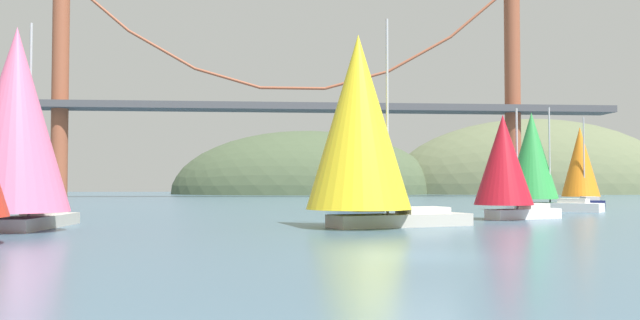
{
  "coord_description": "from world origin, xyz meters",
  "views": [
    {
      "loc": [
        -5.0,
        -20.82,
        2.31
      ],
      "look_at": [
        0.0,
        38.39,
        4.45
      ],
      "focal_mm": 37.3,
      "sensor_mm": 36.0,
      "label": 1
    }
  ],
  "objects_px": {
    "sailboat_orange_sail": "(581,164)",
    "sailboat_pink_spinnaker": "(17,125)",
    "channel_buoy": "(30,207)",
    "sailboat_navy_sail": "(353,157)",
    "sailboat_green_sail": "(534,159)",
    "sailboat_yellow_sail": "(360,126)",
    "sailboat_crimson_sail": "(505,163)"
  },
  "relations": [
    {
      "from": "channel_buoy",
      "to": "sailboat_crimson_sail",
      "type": "bearing_deg",
      "value": -23.7
    },
    {
      "from": "sailboat_green_sail",
      "to": "channel_buoy",
      "type": "height_order",
      "value": "sailboat_green_sail"
    },
    {
      "from": "sailboat_crimson_sail",
      "to": "sailboat_pink_spinnaker",
      "type": "bearing_deg",
      "value": -163.46
    },
    {
      "from": "sailboat_navy_sail",
      "to": "channel_buoy",
      "type": "bearing_deg",
      "value": -173.25
    },
    {
      "from": "sailboat_green_sail",
      "to": "sailboat_navy_sail",
      "type": "bearing_deg",
      "value": 162.17
    },
    {
      "from": "sailboat_navy_sail",
      "to": "sailboat_yellow_sail",
      "type": "bearing_deg",
      "value": -96.84
    },
    {
      "from": "sailboat_crimson_sail",
      "to": "sailboat_orange_sail",
      "type": "bearing_deg",
      "value": 55.44
    },
    {
      "from": "sailboat_orange_sail",
      "to": "sailboat_green_sail",
      "type": "relative_size",
      "value": 1.05
    },
    {
      "from": "sailboat_yellow_sail",
      "to": "sailboat_pink_spinnaker",
      "type": "height_order",
      "value": "sailboat_yellow_sail"
    },
    {
      "from": "sailboat_green_sail",
      "to": "sailboat_orange_sail",
      "type": "bearing_deg",
      "value": 50.27
    },
    {
      "from": "sailboat_yellow_sail",
      "to": "channel_buoy",
      "type": "distance_m",
      "value": 33.54
    },
    {
      "from": "sailboat_navy_sail",
      "to": "channel_buoy",
      "type": "relative_size",
      "value": 3.94
    },
    {
      "from": "sailboat_orange_sail",
      "to": "sailboat_green_sail",
      "type": "xyz_separation_m",
      "value": [
        -10.38,
        -12.49,
        0.07
      ]
    },
    {
      "from": "sailboat_crimson_sail",
      "to": "sailboat_navy_sail",
      "type": "bearing_deg",
      "value": 111.62
    },
    {
      "from": "sailboat_orange_sail",
      "to": "sailboat_navy_sail",
      "type": "bearing_deg",
      "value": -163.3
    },
    {
      "from": "sailboat_pink_spinnaker",
      "to": "channel_buoy",
      "type": "bearing_deg",
      "value": 107.26
    },
    {
      "from": "sailboat_orange_sail",
      "to": "sailboat_pink_spinnaker",
      "type": "distance_m",
      "value": 57.25
    },
    {
      "from": "sailboat_orange_sail",
      "to": "channel_buoy",
      "type": "height_order",
      "value": "sailboat_orange_sail"
    },
    {
      "from": "sailboat_orange_sail",
      "to": "sailboat_pink_spinnaker",
      "type": "bearing_deg",
      "value": -143.0
    },
    {
      "from": "sailboat_orange_sail",
      "to": "sailboat_crimson_sail",
      "type": "bearing_deg",
      "value": -124.56
    },
    {
      "from": "sailboat_pink_spinnaker",
      "to": "sailboat_navy_sail",
      "type": "bearing_deg",
      "value": 52.93
    },
    {
      "from": "sailboat_orange_sail",
      "to": "sailboat_navy_sail",
      "type": "relative_size",
      "value": 0.89
    },
    {
      "from": "sailboat_green_sail",
      "to": "sailboat_pink_spinnaker",
      "type": "bearing_deg",
      "value": -148.13
    },
    {
      "from": "sailboat_green_sail",
      "to": "sailboat_pink_spinnaker",
      "type": "relative_size",
      "value": 0.83
    },
    {
      "from": "channel_buoy",
      "to": "sailboat_green_sail",
      "type": "bearing_deg",
      "value": -2.13
    },
    {
      "from": "sailboat_yellow_sail",
      "to": "channel_buoy",
      "type": "bearing_deg",
      "value": 137.65
    },
    {
      "from": "channel_buoy",
      "to": "sailboat_navy_sail",
      "type": "bearing_deg",
      "value": 6.75
    },
    {
      "from": "sailboat_crimson_sail",
      "to": "sailboat_pink_spinnaker",
      "type": "distance_m",
      "value": 28.87
    },
    {
      "from": "sailboat_crimson_sail",
      "to": "sailboat_yellow_sail",
      "type": "height_order",
      "value": "sailboat_yellow_sail"
    },
    {
      "from": "channel_buoy",
      "to": "sailboat_orange_sail",
      "type": "bearing_deg",
      "value": 11.61
    },
    {
      "from": "sailboat_green_sail",
      "to": "sailboat_navy_sail",
      "type": "height_order",
      "value": "sailboat_navy_sail"
    },
    {
      "from": "sailboat_orange_sail",
      "to": "channel_buoy",
      "type": "bearing_deg",
      "value": -168.39
    }
  ]
}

